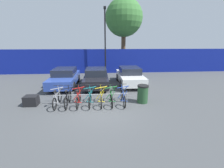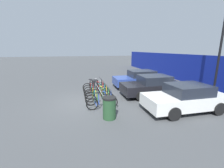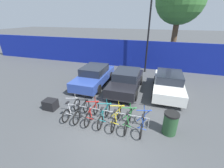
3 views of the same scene
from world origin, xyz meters
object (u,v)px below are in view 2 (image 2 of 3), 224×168
Objects in this scene: bike_rack at (100,91)px; bicycle_red at (96,90)px; bicycle_silver at (94,86)px; car_black at (153,86)px; car_blue at (140,79)px; bicycle_teal at (97,93)px; bicycle_blue at (102,102)px; lamp_post at (222,40)px; bicycle_black at (95,88)px; bicycle_green at (100,99)px; trash_bin at (109,108)px; cargo_crate at (94,83)px; bicycle_yellow at (99,96)px; car_white at (186,98)px.

bike_rack is 0.69m from bicycle_red.
bike_rack is 2.43× the size of bicycle_silver.
car_blue is at bearing 175.53° from car_black.
bicycle_teal and bicycle_blue have the same top height.
bicycle_silver is 4.00m from car_blue.
lamp_post is at bearing 74.22° from bicycle_red.
bicycle_green is (2.38, 0.00, 0.00)m from bicycle_black.
bicycle_teal is (1.20, 0.00, 0.00)m from bicycle_black.
car_black is 4.09× the size of trash_bin.
bicycle_teal is 4.55m from car_blue.
bicycle_red is at bearing -102.45° from lamp_post.
bicycle_silver is 1.00× the size of bicycle_green.
cargo_crate is (-6.21, 0.05, -0.24)m from trash_bin.
cargo_crate is (-2.59, 0.19, -0.10)m from bicycle_red.
bike_rack is 1.81m from bicycle_silver.
bicycle_yellow is 2.38m from trash_bin.
bicycle_black is 0.41× the size of car_black.
bicycle_black and bicycle_red have the same top height.
car_black reaches higher than bicycle_green.
lamp_post is (3.35, 4.01, 3.00)m from car_blue.
car_white is at bearing -63.94° from lamp_post.
bicycle_blue is 8.66m from lamp_post.
bicycle_green is (1.18, 0.00, 0.00)m from bicycle_teal.
bicycle_blue is at bearing -3.32° from bicycle_red.
car_white is (2.75, 0.38, 0.00)m from car_black.
lamp_post reaches higher than bike_rack.
bicycle_blue is at bearing -2.71° from bicycle_black.
car_blue is 6.46m from trash_bin.
car_white is 0.64× the size of lamp_post.
bicycle_black is 0.40× the size of car_white.
bike_rack is 8.52m from lamp_post.
cargo_crate is at bearing -147.54° from car_white.
bike_rack is 0.61m from bicycle_yellow.
bike_rack is at bearing 179.69° from trash_bin.
trash_bin is (2.37, 0.13, 0.14)m from bicycle_yellow.
car_black is at bearing 86.53° from bike_rack.
car_black is (0.26, 3.77, 0.31)m from bicycle_teal.
bicycle_black is at bearing 179.52° from bicycle_teal.
cargo_crate is (-1.45, 0.19, -0.10)m from bicycle_silver.
bicycle_silver and bicycle_yellow have the same top height.
lamp_post is (0.52, 7.97, 3.31)m from bicycle_yellow.
bicycle_yellow is (1.24, 0.00, 0.00)m from bicycle_red.
bicycle_silver is 3.61m from bicycle_blue.
cargo_crate is at bearing 179.33° from bike_rack.
trash_bin is (1.85, -7.84, -3.17)m from lamp_post.
bicycle_teal is 1.18m from bicycle_green.
bicycle_red is at bearing -103.20° from car_black.
bike_rack is at bearing 172.39° from bicycle_blue.
car_black is at bearing 65.08° from bicycle_silver.
bicycle_silver is 1.00× the size of bicycle_black.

